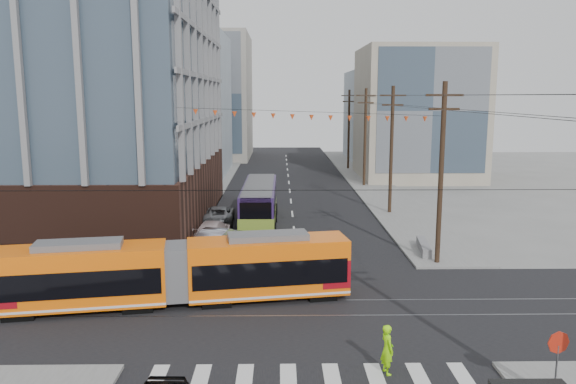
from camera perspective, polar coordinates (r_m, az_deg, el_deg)
name	(u,v)px	position (r m, az deg, el deg)	size (l,w,h in m)	color
ground	(306,344)	(24.14, 1.89, -15.15)	(160.00, 160.00, 0.00)	slate
office_building	(8,41)	(49.67, -26.54, 13.53)	(30.00, 25.00, 28.60)	#381E16
bg_bldg_nw_near	(157,105)	(75.57, -13.16, 8.61)	(18.00, 16.00, 18.00)	#8C99A5
bg_bldg_ne_near	(417,114)	(71.96, 13.00, 7.77)	(14.00, 14.00, 16.00)	gray
bg_bldg_nw_far	(201,97)	(94.75, -8.81, 9.53)	(16.00, 18.00, 20.00)	gray
bg_bldg_ne_far	(399,116)	(91.93, 11.23, 7.58)	(16.00, 16.00, 14.00)	#8C99A5
utility_pole_far	(349,130)	(78.60, 6.19, 6.28)	(0.30, 0.30, 11.00)	black
streetcar	(177,272)	(28.26, -11.21, -8.00)	(16.98, 2.39, 3.27)	#FF6609
city_bus	(259,203)	(44.94, -2.93, -1.15)	(2.57, 11.84, 3.36)	#301D4F
parked_car_silver	(218,239)	(37.41, -7.09, -4.80)	(1.71, 4.92, 1.62)	#A5A9B7
parked_car_white	(213,230)	(40.40, -7.66, -3.88)	(1.98, 4.86, 1.41)	beige
parked_car_grey	(219,214)	(45.67, -6.99, -2.27)	(2.36, 5.12, 1.42)	slate
pedestrian	(387,349)	(21.75, 10.05, -15.46)	(0.69, 0.45, 1.90)	#95FC09
stop_sign	(556,373)	(21.03, 25.56, -16.28)	(0.77, 0.77, 2.53)	red
jersey_barrier	(424,248)	(37.82, 13.62, -5.54)	(0.83, 3.67, 0.73)	gray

